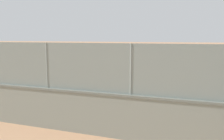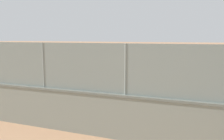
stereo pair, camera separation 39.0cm
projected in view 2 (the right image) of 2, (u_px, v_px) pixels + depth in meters
name	position (u px, v px, depth m)	size (l,w,h in m)	color
ground_plane	(146.00, 80.00, 19.30)	(260.00, 260.00, 0.00)	tan
perimeter_wall	(83.00, 112.00, 8.63)	(29.81, 1.21, 1.59)	gray
fence_panel_on_wall	(82.00, 67.00, 8.40)	(29.27, 0.92, 1.70)	gray
player_baseline_waiting	(125.00, 64.00, 21.79)	(1.15, 0.80, 1.66)	navy
player_near_wall_returning	(149.00, 67.00, 19.76)	(0.72, 1.21, 1.66)	black
player_crossing_court	(104.00, 73.00, 17.10)	(0.64, 0.92, 1.49)	black
sports_ball	(131.00, 79.00, 19.62)	(0.09, 0.09, 0.09)	yellow
spare_ball_by_wall	(8.00, 105.00, 12.06)	(0.10, 0.10, 0.10)	yellow
courtside_bench	(163.00, 114.00, 9.46)	(1.61, 0.43, 0.87)	gray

